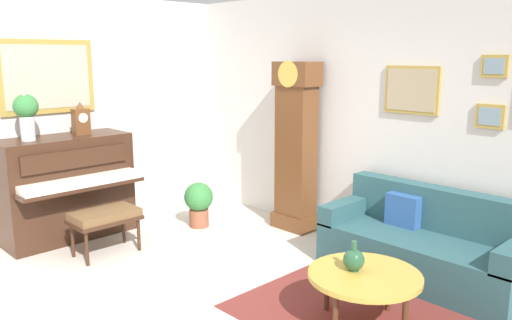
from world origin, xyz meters
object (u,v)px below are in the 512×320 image
Objects in this scene: potted_plant at (199,201)px; piano at (67,187)px; grandfather_clock at (296,151)px; mantel_clock at (81,120)px; flower_vase at (26,112)px; green_jug at (354,260)px; coffee_table at (365,277)px; piano_bench at (105,217)px; couch at (424,246)px.

piano is at bearing -119.56° from potted_plant.
mantel_clock is at bearing -130.22° from grandfather_clock.
potted_plant is (0.75, 1.70, -1.18)m from flower_vase.
coffee_table is at bearing 8.81° from green_jug.
piano_bench is 1.41m from flower_vase.
mantel_clock is 0.62m from flower_vase.
grandfather_clock is 3.50× the size of flower_vase.
mantel_clock is (0.00, 0.22, 0.76)m from piano.
grandfather_clock is at bearing 68.04° from piano_bench.
couch is at bearing 91.73° from green_jug.
green_jug reaches higher than coffee_table.
potted_plant is at bearing 66.28° from flower_vase.
green_jug is (-0.10, -0.01, 0.12)m from coffee_table.
coffee_table is 3.72m from mantel_clock.
green_jug is at bearing 12.11° from piano.
couch is 3.98m from mantel_clock.
piano is 2.57× the size of potted_plant.
piano is at bearing -167.89° from green_jug.
grandfather_clock is at bearing 143.06° from green_jug.
piano_bench is at bearing -144.36° from couch.
piano_bench is at bearing -12.49° from mantel_clock.
green_jug is at bearing -12.03° from potted_plant.
grandfather_clock is 2.53m from mantel_clock.
mantel_clock reaches higher than couch.
couch is at bearing 26.78° from mantel_clock.
piano is 0.71× the size of grandfather_clock.
mantel_clock reaches higher than potted_plant.
coffee_table is at bearing -83.65° from couch.
flower_vase is at bearing -162.24° from coffee_table.
couch is 5.00× the size of mantel_clock.
flower_vase is at bearing -89.78° from piano.
grandfather_clock reaches higher than coffee_table.
coffee_table is (1.95, -1.38, -0.55)m from grandfather_clock.
grandfather_clock is (1.62, 2.13, 0.36)m from piano.
couch is 1.21m from coffee_table.
flower_vase reaches higher than potted_plant.
flower_vase is at bearing -145.74° from couch.
couch is (1.81, -0.18, -0.65)m from grandfather_clock.
potted_plant is at bearing 167.97° from green_jug.
piano_bench is 0.80× the size of coffee_table.
coffee_table is (3.56, 0.76, -0.19)m from piano.
couch reaches higher than green_jug.
piano_bench is 3.27m from couch.
piano is 0.79m from mantel_clock.
piano_bench is 2.87m from coffee_table.
piano_bench is at bearing -165.57° from green_jug.
piano is at bearing -127.15° from grandfather_clock.
piano_bench is 2.31m from grandfather_clock.
piano_bench is at bearing -165.76° from coffee_table.
green_jug is at bearing -88.27° from couch.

